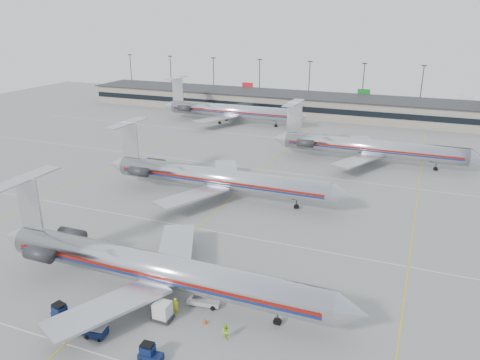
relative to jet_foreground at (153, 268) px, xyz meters
The scene contains 18 objects.
ground 8.86m from the jet_foreground, 115.11° to the left, with size 260.00×260.00×0.00m, color gray.
apron_markings 18.05m from the jet_foreground, 101.25° to the left, with size 160.00×0.15×0.02m, color silver.
terminal 105.40m from the jet_foreground, 91.88° to the left, with size 162.00×17.00×6.25m.
light_mast_row 119.53m from the jet_foreground, 91.66° to the left, with size 163.60×0.40×15.28m.
jet_foreground is the anchor object (origin of this frame).
jet_second_row 30.92m from the jet_foreground, 101.91° to the left, with size 45.76×26.95×11.98m.
jet_third_row 62.09m from the jet_foreground, 75.57° to the left, with size 44.26×27.23×12.10m.
jet_back_row 89.21m from the jet_foreground, 107.80° to the left, with size 45.77×28.15×12.51m.
tug_left 10.43m from the jet_foreground, 129.08° to the right, with size 2.65×1.72×1.99m.
tug_center 9.67m from the jet_foreground, 108.34° to the right, with size 2.23×1.35×1.71m.
tug_right 11.26m from the jet_foreground, 60.53° to the right, with size 2.29×1.24×1.82m.
cart_inner 10.14m from the jet_foreground, 119.91° to the right, with size 2.15×1.86×1.02m.
cart_outer 9.14m from the jet_foreground, 99.12° to the right, with size 2.20×1.65×1.15m.
uld_container 5.60m from the jet_foreground, 48.43° to the right, with size 1.98×1.66×2.08m.
belt_loader 6.89m from the jet_foreground, ahead, with size 4.31×1.87×2.22m.
ramp_worker_near 5.34m from the jet_foreground, 29.59° to the right, with size 0.69×0.46×1.90m, color #D1E415.
ramp_worker_far 11.76m from the jet_foreground, 21.34° to the right, with size 0.84×0.65×1.72m, color #9BE215.
cone_right 8.74m from the jet_foreground, 18.87° to the right, with size 0.45×0.45×0.61m, color #D64007.
Camera 1 is at (29.79, -46.31, 30.32)m, focal length 35.00 mm.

